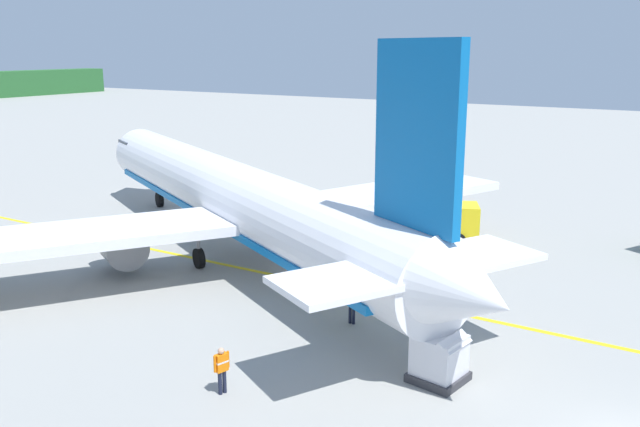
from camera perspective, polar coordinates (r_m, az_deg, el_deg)
airliner_foreground at (r=37.91m, az=-7.22°, el=1.29°), size 32.46×38.38×11.90m
service_truck_baggage at (r=41.40m, az=9.41°, el=-0.29°), size 4.26×5.80×2.89m
cargo_container_near at (r=24.74m, az=10.11°, el=-12.00°), size 2.03×2.03×1.86m
crew_marshaller at (r=32.96m, az=2.06°, el=-4.79°), size 0.52×0.46×1.75m
crew_loader_left at (r=29.09m, az=2.73°, el=-7.58°), size 0.27×0.63×1.61m
crew_supervisor at (r=23.75m, az=-8.34°, el=-12.72°), size 0.61×0.35×1.70m
apron_guide_line at (r=35.02m, az=-2.90°, el=-5.44°), size 0.30×60.00×0.01m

